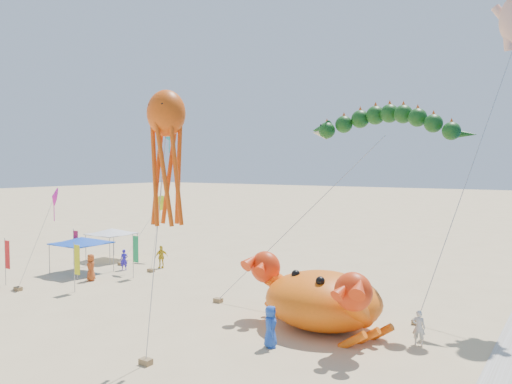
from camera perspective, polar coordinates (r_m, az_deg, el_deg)
ground at (r=27.71m, az=1.22°, el=-13.85°), size 320.00×320.00×0.00m
crab_inflatable at (r=25.21m, az=7.51°, el=-11.93°), size 8.03×6.74×3.52m
dragon_kite at (r=29.39m, az=14.33°, el=7.13°), size 13.11×6.19×11.24m
octopus_kite at (r=20.45m, az=-10.20°, el=4.97°), size 1.63×1.68×11.08m
canopy_blue at (r=39.79m, az=-19.32°, el=-5.25°), size 3.84×3.84×2.71m
canopy_white at (r=44.45m, az=-16.17°, el=-4.35°), size 3.59×3.59×2.71m
feather_flags at (r=37.19m, az=-20.02°, el=-6.50°), size 6.57×6.32×3.20m
beachgoers at (r=32.94m, az=-14.06°, el=-9.65°), size 26.50×12.29×1.88m
small_kites at (r=40.00m, az=-14.23°, el=0.66°), size 3.80×13.54×11.44m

